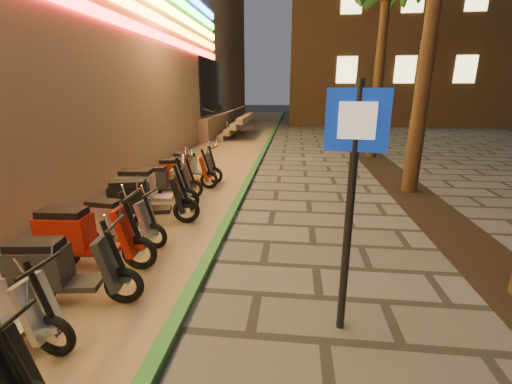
# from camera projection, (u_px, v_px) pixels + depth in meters

# --- Properties ---
(parking_strip) EXTENTS (3.40, 60.00, 0.01)m
(parking_strip) POSITION_uv_depth(u_px,v_px,m) (213.00, 163.00, 12.88)
(parking_strip) COLOR #8C7251
(parking_strip) RESTS_ON ground
(green_curb) EXTENTS (0.18, 60.00, 0.10)m
(green_curb) POSITION_uv_depth(u_px,v_px,m) (257.00, 163.00, 12.69)
(green_curb) COLOR #296D2D
(green_curb) RESTS_ON ground
(planting_strip) EXTENTS (1.20, 40.00, 0.02)m
(planting_strip) POSITION_uv_depth(u_px,v_px,m) (438.00, 217.00, 7.47)
(planting_strip) COLOR black
(planting_strip) RESTS_ON ground
(pedestrian_sign) EXTENTS (0.61, 0.13, 2.78)m
(pedestrian_sign) POSITION_uv_depth(u_px,v_px,m) (352.00, 179.00, 3.50)
(pedestrian_sign) COLOR black
(pedestrian_sign) RESTS_ON ground
(scooter_6) EXTENTS (1.65, 0.65, 1.16)m
(scooter_6) POSITION_uv_depth(u_px,v_px,m) (60.00, 269.00, 4.31)
(scooter_6) COLOR black
(scooter_6) RESTS_ON ground
(scooter_7) EXTENTS (1.79, 0.63, 1.26)m
(scooter_7) POSITION_uv_depth(u_px,v_px,m) (83.00, 235.00, 5.20)
(scooter_7) COLOR black
(scooter_7) RESTS_ON ground
(scooter_8) EXTENTS (1.51, 0.57, 1.06)m
(scooter_8) POSITION_uv_depth(u_px,v_px,m) (117.00, 220.00, 6.04)
(scooter_8) COLOR black
(scooter_8) RESTS_ON ground
(scooter_9) EXTENTS (1.77, 0.85, 1.24)m
(scooter_9) POSITION_uv_depth(u_px,v_px,m) (144.00, 200.00, 6.89)
(scooter_9) COLOR black
(scooter_9) RESTS_ON ground
(scooter_10) EXTENTS (1.79, 0.67, 1.26)m
(scooter_10) POSITION_uv_depth(u_px,v_px,m) (149.00, 188.00, 7.69)
(scooter_10) COLOR black
(scooter_10) RESTS_ON ground
(scooter_11) EXTENTS (1.54, 0.67, 1.08)m
(scooter_11) POSITION_uv_depth(u_px,v_px,m) (164.00, 181.00, 8.61)
(scooter_11) COLOR black
(scooter_11) RESTS_ON ground
(scooter_12) EXTENTS (1.60, 0.76, 1.13)m
(scooter_12) POSITION_uv_depth(u_px,v_px,m) (181.00, 172.00, 9.39)
(scooter_12) COLOR black
(scooter_12) RESTS_ON ground
(scooter_13) EXTENTS (1.58, 0.71, 1.11)m
(scooter_13) POSITION_uv_depth(u_px,v_px,m) (192.00, 166.00, 10.25)
(scooter_13) COLOR black
(scooter_13) RESTS_ON ground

